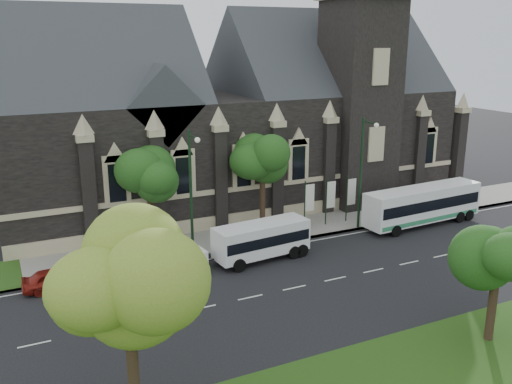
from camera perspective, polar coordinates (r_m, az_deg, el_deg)
ground at (r=34.68m, az=3.96°, el=-9.81°), size 160.00×160.00×0.00m
sidewalk at (r=42.49m, az=-2.38°, el=-4.75°), size 80.00×5.00×0.15m
museum at (r=50.83m, az=-1.34°, el=8.07°), size 40.00×17.70×29.90m
tree_park_near at (r=20.58m, az=-12.61°, el=-9.07°), size 4.42×4.42×8.56m
tree_park_east at (r=29.99m, az=23.65°, el=-5.75°), size 3.40×3.40×6.28m
tree_walk_right at (r=43.24m, az=0.81°, el=3.55°), size 4.08×4.08×7.80m
tree_walk_left at (r=40.14m, az=-10.78°, el=2.20°), size 3.91×3.91×7.64m
street_lamp_near at (r=43.87m, az=10.91°, el=2.50°), size 0.36×1.88×9.00m
street_lamp_mid at (r=37.44m, az=-6.62°, el=0.42°), size 0.36×1.88×9.00m
banner_flag_left at (r=44.08m, az=5.37°, el=-0.89°), size 0.90×0.10×4.00m
banner_flag_center at (r=45.11m, az=7.55°, el=-0.57°), size 0.90×0.10×4.00m
banner_flag_right at (r=46.20m, az=9.63°, el=-0.27°), size 0.90×0.10×4.00m
tour_coach at (r=47.13m, az=16.77°, el=-1.24°), size 10.92×3.05×3.15m
shuttle_bus at (r=38.22m, az=0.60°, el=-4.82°), size 6.94×2.96×2.61m
box_trailer at (r=36.74m, az=-6.70°, el=-6.97°), size 2.76×1.63×1.44m
sedan at (r=36.12m, az=-12.54°, el=-7.90°), size 4.25×1.88×1.36m
car_far_red at (r=36.29m, az=-19.89°, el=-8.40°), size 3.96×1.64×1.34m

